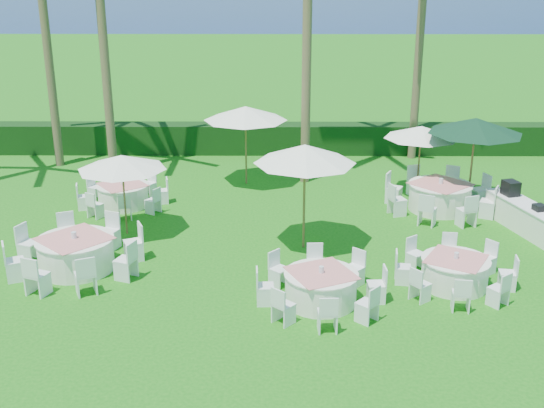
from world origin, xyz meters
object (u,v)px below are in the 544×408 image
at_px(umbrella_d, 421,132).
at_px(banquet_table_a, 76,253).
at_px(umbrella_b, 305,154).
at_px(banquet_table_b, 321,287).
at_px(banquet_table_f, 440,196).
at_px(umbrella_green, 476,126).
at_px(umbrella_c, 245,113).
at_px(umbrella_a, 122,162).
at_px(banquet_table_c, 455,271).
at_px(banquet_table_d, 123,195).
at_px(buffet_table, 529,218).

bearing_deg(umbrella_d, banquet_table_a, -148.36).
xyz_separation_m(umbrella_b, umbrella_d, (4.05, 4.64, -0.53)).
xyz_separation_m(banquet_table_b, banquet_table_f, (4.16, 6.29, 0.06)).
bearing_deg(umbrella_green, banquet_table_b, -127.49).
relative_size(umbrella_b, umbrella_green, 0.98).
bearing_deg(umbrella_c, banquet_table_f, -23.01).
distance_m(banquet_table_a, umbrella_d, 11.80).
bearing_deg(banquet_table_b, umbrella_a, 142.00).
height_order(banquet_table_c, banquet_table_f, banquet_table_f).
xyz_separation_m(banquet_table_c, umbrella_d, (0.45, 7.02, 1.76)).
height_order(banquet_table_b, banquet_table_d, banquet_table_b).
xyz_separation_m(umbrella_c, buffet_table, (8.42, -4.60, -2.10)).
distance_m(umbrella_c, umbrella_green, 7.64).
distance_m(banquet_table_a, banquet_table_b, 6.42).
xyz_separation_m(umbrella_d, umbrella_green, (1.46, -1.08, 0.47)).
bearing_deg(umbrella_c, banquet_table_c, -56.14).
relative_size(banquet_table_a, umbrella_d, 1.36).
bearing_deg(banquet_table_b, buffet_table, 34.60).
bearing_deg(umbrella_a, banquet_table_a, -107.67).
bearing_deg(banquet_table_c, buffet_table, 49.22).
distance_m(banquet_table_b, banquet_table_c, 3.43).
height_order(banquet_table_b, umbrella_green, umbrella_green).
distance_m(umbrella_c, umbrella_d, 5.98).
bearing_deg(umbrella_a, banquet_table_f, 12.27).
height_order(banquet_table_c, umbrella_b, umbrella_b).
bearing_deg(banquet_table_d, umbrella_green, 1.21).
bearing_deg(banquet_table_d, banquet_table_c, -31.52).
distance_m(banquet_table_b, umbrella_d, 8.92).
height_order(umbrella_green, buffet_table, umbrella_green).
bearing_deg(buffet_table, umbrella_green, 113.96).
xyz_separation_m(banquet_table_b, banquet_table_d, (-5.99, 6.58, -0.01)).
bearing_deg(banquet_table_a, umbrella_green, 23.88).
distance_m(banquet_table_b, umbrella_a, 7.07).
bearing_deg(banquet_table_c, umbrella_b, 146.53).
bearing_deg(buffet_table, banquet_table_a, -168.27).
relative_size(umbrella_c, buffet_table, 0.80).
height_order(banquet_table_a, umbrella_d, umbrella_d).
bearing_deg(banquet_table_b, umbrella_green, 52.51).
bearing_deg(umbrella_a, banquet_table_c, -20.98).
relative_size(banquet_table_c, umbrella_b, 0.99).
relative_size(banquet_table_c, buffet_table, 0.80).
bearing_deg(banquet_table_a, umbrella_a, 72.33).
xyz_separation_m(umbrella_b, umbrella_green, (5.51, 3.56, -0.06)).
bearing_deg(umbrella_green, banquet_table_f, -153.99).
xyz_separation_m(umbrella_b, umbrella_c, (-1.82, 5.70, -0.13)).
bearing_deg(banquet_table_f, banquet_table_d, 178.39).
height_order(banquet_table_d, umbrella_green, umbrella_green).
height_order(umbrella_c, buffet_table, umbrella_c).
height_order(banquet_table_f, umbrella_d, umbrella_d).
xyz_separation_m(banquet_table_b, umbrella_d, (3.77, 7.89, 1.75)).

